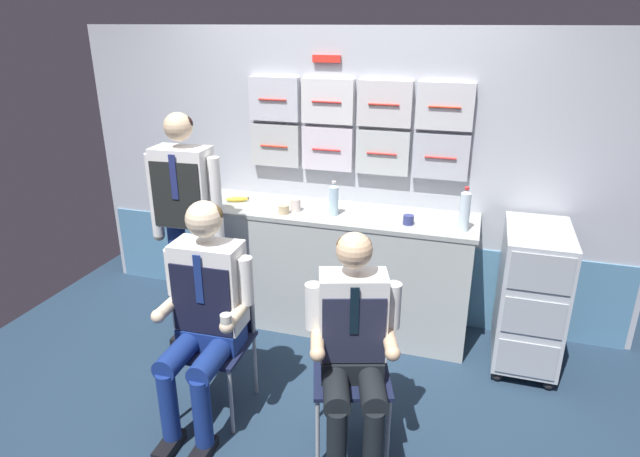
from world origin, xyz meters
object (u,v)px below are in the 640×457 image
crew_member_left (204,306)px  water_bottle_short (334,199)px  folding_chair_right (351,351)px  snack_banana (237,199)px  crew_member_right (353,343)px  folding_chair_left (219,324)px  paper_cup_tan (408,220)px  service_trolley (531,294)px  crew_member_standing (186,214)px

crew_member_left → water_bottle_short: (0.42, 1.13, 0.30)m
folding_chair_right → snack_banana: snack_banana is taller
crew_member_right → folding_chair_left: bearing=167.0°
paper_cup_tan → snack_banana: bearing=175.6°
service_trolley → crew_member_right: (-0.91, -1.14, 0.16)m
crew_member_left → crew_member_right: size_ratio=1.05×
crew_member_right → paper_cup_tan: (0.09, 1.13, 0.27)m
folding_chair_right → crew_member_right: bearing=-72.3°
water_bottle_short → snack_banana: size_ratio=1.41×
crew_member_left → snack_banana: (-0.35, 1.19, 0.21)m
crew_member_right → water_bottle_short: bearing=110.2°
folding_chair_left → service_trolley: bearing=27.9°
folding_chair_left → crew_member_standing: size_ratio=0.51×
folding_chair_left → paper_cup_tan: (0.95, 0.93, 0.43)m
service_trolley → crew_member_right: bearing=-128.8°
service_trolley → snack_banana: 2.16m
snack_banana → crew_member_left: bearing=-73.4°
crew_member_left → snack_banana: crew_member_left is taller
service_trolley → folding_chair_left: 2.00m
paper_cup_tan → snack_banana: 1.30m
service_trolley → folding_chair_left: bearing=-152.1°
folding_chair_right → crew_member_left: bearing=-171.9°
folding_chair_right → snack_banana: size_ratio=4.87×
folding_chair_left → crew_member_right: bearing=-13.0°
service_trolley → snack_banana: size_ratio=5.56×
crew_member_standing → snack_banana: bearing=75.7°
folding_chair_left → water_bottle_short: (0.43, 0.97, 0.51)m
paper_cup_tan → snack_banana: (-1.30, 0.10, -0.01)m
water_bottle_short → folding_chair_right: bearing=-69.4°
crew_member_left → folding_chair_right: (0.80, 0.11, -0.20)m
snack_banana → folding_chair_right: bearing=-43.0°
service_trolley → crew_member_left: 2.09m
folding_chair_left → crew_member_standing: 0.84m
snack_banana → folding_chair_left: bearing=-71.4°
folding_chair_left → water_bottle_short: water_bottle_short is taller
folding_chair_right → folding_chair_left: bearing=177.0°
crew_member_left → paper_cup_tan: bearing=49.2°
crew_member_standing → water_bottle_short: size_ratio=6.79×
folding_chair_left → paper_cup_tan: bearing=44.6°
folding_chair_right → paper_cup_tan: (0.14, 0.98, 0.43)m
crew_member_right → crew_member_standing: bearing=151.5°
crew_member_right → crew_member_standing: 1.55m
crew_member_left → paper_cup_tan: 1.46m
crew_member_left → crew_member_standing: bearing=125.3°
service_trolley → crew_member_left: bearing=-148.2°
water_bottle_short → folding_chair_left: bearing=-113.7°
crew_member_right → water_bottle_short: crew_member_right is taller
crew_member_standing → paper_cup_tan: bearing=16.0°
snack_banana → water_bottle_short: bearing=-4.6°
folding_chair_right → crew_member_standing: (-1.28, 0.57, 0.46)m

